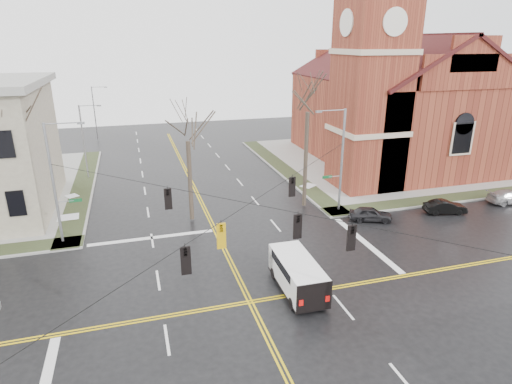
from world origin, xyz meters
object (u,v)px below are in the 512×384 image
object	(u,v)px
parked_car_b	(445,207)
tree_nw_near	(188,136)
tree_nw_far	(6,129)
parked_car_a	(370,214)
signal_pole_ne	(340,158)
streetlight_north_b	(95,111)
church	(393,94)
parked_car_c	(510,197)
cargo_van	(296,271)
tree_ne	(308,105)
streetlight_north_a	(85,139)
signal_pole_nw	(56,181)

from	to	relation	value
parked_car_b	tree_nw_near	xyz separation A→B (m)	(-21.71, 4.76, 6.71)
tree_nw_far	parked_car_a	bearing A→B (deg)	-10.75
signal_pole_ne	streetlight_north_b	world-z (taller)	signal_pole_ne
church	parked_car_c	bearing A→B (deg)	-79.01
cargo_van	tree_ne	world-z (taller)	tree_ne
parked_car_b	tree_nw_near	world-z (taller)	tree_nw_near
church	parked_car_a	xyz separation A→B (m)	(-11.72, -16.08, -7.83)
streetlight_north_b	parked_car_c	xyz separation A→B (m)	(38.53, -39.26, -3.84)
signal_pole_ne	parked_car_c	bearing A→B (deg)	-9.45
streetlight_north_a	parked_car_c	xyz separation A→B (m)	(38.53, -19.26, -3.84)
streetlight_north_a	tree_ne	bearing A→B (deg)	-36.92
tree_nw_far	tree_ne	world-z (taller)	tree_ne
tree_nw_near	signal_pole_ne	bearing A→B (deg)	-6.91
streetlight_north_a	cargo_van	world-z (taller)	streetlight_north_a
tree_ne	parked_car_c	bearing A→B (deg)	-13.54
tree_nw_near	streetlight_north_a	bearing A→B (deg)	121.54
streetlight_north_a	streetlight_north_b	bearing A→B (deg)	90.00
signal_pole_ne	parked_car_a	bearing A→B (deg)	-58.33
tree_nw_near	parked_car_c	bearing A→B (deg)	-8.35
signal_pole_nw	streetlight_north_b	xyz separation A→B (m)	(0.67, 36.50, -0.48)
cargo_van	parked_car_b	size ratio (longest dim) A/B	1.49
streetlight_north_b	cargo_van	distance (m)	49.45
church	tree_nw_far	world-z (taller)	church
signal_pole_ne	tree_ne	world-z (taller)	tree_ne
church	signal_pole_nw	distance (m)	38.61
church	signal_pole_ne	size ratio (longest dim) A/B	3.06
signal_pole_nw	parked_car_a	distance (m)	24.91
parked_car_c	tree_nw_near	world-z (taller)	tree_nw_near
tree_nw_far	church	bearing A→B (deg)	15.46
tree_nw_near	tree_ne	world-z (taller)	tree_ne
tree_nw_near	parked_car_a	bearing A→B (deg)	-16.67
signal_pole_nw	parked_car_b	xyz separation A→B (m)	(31.56, -3.21, -4.35)
signal_pole_ne	tree_nw_near	world-z (taller)	tree_nw_near
signal_pole_nw	parked_car_c	bearing A→B (deg)	-4.02
parked_car_a	streetlight_north_b	bearing A→B (deg)	52.92
streetlight_north_a	parked_car_a	size ratio (longest dim) A/B	2.25
church	signal_pole_ne	bearing A→B (deg)	-135.34
church	parked_car_b	bearing A→B (deg)	-105.35
signal_pole_nw	parked_car_a	xyz separation A→B (m)	(24.37, -2.80, -4.35)
tree_nw_far	tree_ne	distance (m)	23.39
streetlight_north_a	parked_car_c	bearing A→B (deg)	-26.55
parked_car_a	tree_nw_near	xyz separation A→B (m)	(-14.52, 4.35, 6.71)
streetlight_north_b	parked_car_b	xyz separation A→B (m)	(30.89, -39.71, -3.87)
tree_nw_far	parked_car_c	bearing A→B (deg)	-6.98
tree_nw_far	tree_nw_near	xyz separation A→B (m)	(13.00, -0.88, -1.07)
parked_car_a	church	bearing A→B (deg)	-14.26
parked_car_b	tree_nw_far	xyz separation A→B (m)	(-34.71, 5.64, 7.78)
church	tree_nw_far	xyz separation A→B (m)	(-39.24, -10.85, -0.05)
tree_nw_near	parked_car_b	bearing A→B (deg)	-12.38
cargo_van	tree_nw_near	world-z (taller)	tree_nw_near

